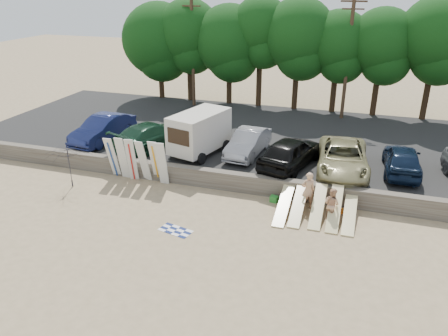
% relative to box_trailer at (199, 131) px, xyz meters
% --- Properties ---
extents(ground, '(120.00, 120.00, 0.00)m').
position_rel_box_trailer_xyz_m(ground, '(5.62, -5.79, -2.12)').
color(ground, tan).
rests_on(ground, ground).
extents(seawall, '(44.00, 0.50, 1.00)m').
position_rel_box_trailer_xyz_m(seawall, '(5.62, -2.79, -1.62)').
color(seawall, '#6B6356').
rests_on(seawall, ground).
extents(parking_lot, '(44.00, 14.50, 0.70)m').
position_rel_box_trailer_xyz_m(parking_lot, '(5.62, 4.71, -1.77)').
color(parking_lot, '#282828').
rests_on(parking_lot, ground).
extents(treeline, '(33.43, 6.21, 8.83)m').
position_rel_box_trailer_xyz_m(treeline, '(4.05, 11.76, 4.17)').
color(treeline, '#382616').
rests_on(treeline, parking_lot).
extents(utility_poles, '(25.80, 0.26, 9.00)m').
position_rel_box_trailer_xyz_m(utility_poles, '(7.62, 10.21, 3.30)').
color(utility_poles, '#473321').
rests_on(utility_poles, parking_lot).
extents(box_trailer, '(3.06, 4.37, 2.54)m').
position_rel_box_trailer_xyz_m(box_trailer, '(0.00, 0.00, 0.00)').
color(box_trailer, beige).
rests_on(box_trailer, parking_lot).
extents(car_0, '(2.31, 5.21, 1.66)m').
position_rel_box_trailer_xyz_m(car_0, '(-6.71, 0.14, -0.59)').
color(car_0, '#161D4D').
rests_on(car_0, parking_lot).
extents(car_1, '(3.88, 5.95, 1.60)m').
position_rel_box_trailer_xyz_m(car_1, '(-3.23, 0.09, -0.62)').
color(car_1, '#113120').
rests_on(car_1, parking_lot).
extents(car_2, '(1.94, 4.61, 1.48)m').
position_rel_box_trailer_xyz_m(car_2, '(2.80, 0.74, -0.68)').
color(car_2, gray).
rests_on(car_2, parking_lot).
extents(car_3, '(3.31, 5.43, 1.73)m').
position_rel_box_trailer_xyz_m(car_3, '(5.52, -0.33, -0.56)').
color(car_3, black).
rests_on(car_3, parking_lot).
extents(car_4, '(3.10, 5.92, 1.59)m').
position_rel_box_trailer_xyz_m(car_4, '(8.33, -0.12, -0.63)').
color(car_4, '#90895B').
rests_on(car_4, parking_lot).
extents(car_5, '(1.93, 4.62, 1.56)m').
position_rel_box_trailer_xyz_m(car_5, '(11.40, 0.68, -0.64)').
color(car_5, black).
rests_on(car_5, parking_lot).
extents(surfboard_upright_0, '(0.54, 0.84, 2.50)m').
position_rel_box_trailer_xyz_m(surfboard_upright_0, '(-3.94, -3.37, -0.87)').
color(surfboard_upright_0, silver).
rests_on(surfboard_upright_0, ground).
extents(surfboard_upright_1, '(0.52, 0.64, 2.55)m').
position_rel_box_trailer_xyz_m(surfboard_upright_1, '(-3.31, -3.35, -0.85)').
color(surfboard_upright_1, silver).
rests_on(surfboard_upright_1, ground).
extents(surfboard_upright_2, '(0.60, 0.68, 2.56)m').
position_rel_box_trailer_xyz_m(surfboard_upright_2, '(-2.71, -3.42, -0.85)').
color(surfboard_upright_2, silver).
rests_on(surfboard_upright_2, ground).
extents(surfboard_upright_3, '(0.57, 0.82, 2.52)m').
position_rel_box_trailer_xyz_m(surfboard_upright_3, '(-2.02, -3.36, -0.86)').
color(surfboard_upright_3, silver).
rests_on(surfboard_upright_3, ground).
extents(surfboard_upright_4, '(0.51, 0.72, 2.53)m').
position_rel_box_trailer_xyz_m(surfboard_upright_4, '(-1.36, -3.23, -0.86)').
color(surfboard_upright_4, silver).
rests_on(surfboard_upright_4, ground).
extents(surfboard_upright_5, '(0.55, 0.63, 2.56)m').
position_rel_box_trailer_xyz_m(surfboard_upright_5, '(-0.88, -3.42, -0.84)').
color(surfboard_upright_5, silver).
rests_on(surfboard_upright_5, ground).
extents(surfboard_low_0, '(0.56, 2.92, 0.84)m').
position_rel_box_trailer_xyz_m(surfboard_low_0, '(5.97, -4.48, -1.70)').
color(surfboard_low_0, '#D6C687').
rests_on(surfboard_low_0, ground).
extents(surfboard_low_1, '(0.56, 2.88, 0.97)m').
position_rel_box_trailer_xyz_m(surfboard_low_1, '(6.65, -4.35, -1.64)').
color(surfboard_low_1, '#D6C687').
rests_on(surfboard_low_1, ground).
extents(surfboard_low_2, '(0.56, 2.85, 1.08)m').
position_rel_box_trailer_xyz_m(surfboard_low_2, '(7.57, -4.27, -1.58)').
color(surfboard_low_2, '#D6C687').
rests_on(surfboard_low_2, ground).
extents(surfboard_low_3, '(0.56, 2.81, 1.18)m').
position_rel_box_trailer_xyz_m(surfboard_low_3, '(8.34, -4.32, -1.54)').
color(surfboard_low_3, '#D6C687').
rests_on(surfboard_low_3, ground).
extents(surfboard_low_4, '(0.56, 2.92, 0.81)m').
position_rel_box_trailer_xyz_m(surfboard_low_4, '(9.04, -4.27, -1.72)').
color(surfboard_low_4, '#D6C687').
rests_on(surfboard_low_4, ground).
extents(beachgoer_a, '(0.83, 0.71, 1.91)m').
position_rel_box_trailer_xyz_m(beachgoer_a, '(6.97, -3.61, -1.17)').
color(beachgoer_a, tan).
rests_on(beachgoer_a, ground).
extents(beachgoer_b, '(0.99, 0.93, 1.61)m').
position_rel_box_trailer_xyz_m(beachgoer_b, '(8.18, -4.40, -1.32)').
color(beachgoer_b, tan).
rests_on(beachgoer_b, ground).
extents(cooler, '(0.43, 0.37, 0.32)m').
position_rel_box_trailer_xyz_m(cooler, '(5.31, -3.47, -1.96)').
color(cooler, '#23812A').
rests_on(cooler, ground).
extents(gear_bag, '(0.33, 0.28, 0.22)m').
position_rel_box_trailer_xyz_m(gear_bag, '(8.60, -3.58, -2.01)').
color(gear_bag, orange).
rests_on(gear_bag, ground).
extents(beach_towel, '(1.80, 1.80, 0.00)m').
position_rel_box_trailer_xyz_m(beach_towel, '(1.66, -7.55, -2.12)').
color(beach_towel, white).
rests_on(beach_towel, ground).
extents(beach_umbrella, '(2.71, 2.75, 2.30)m').
position_rel_box_trailer_xyz_m(beach_umbrella, '(-5.52, -5.02, -0.98)').
color(beach_umbrella, black).
rests_on(beach_umbrella, ground).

